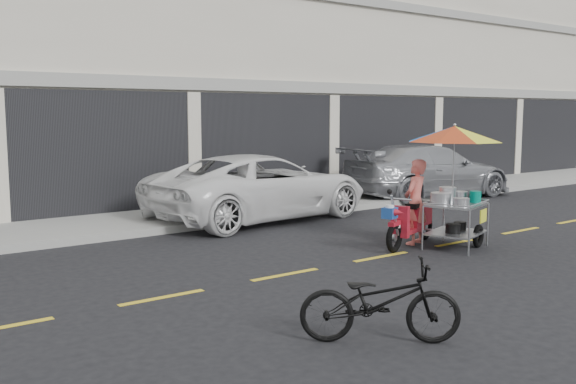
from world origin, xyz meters
TOP-DOWN VIEW (x-y plane):
  - ground at (0.00, 0.00)m, footprint 90.00×90.00m
  - sidewalk at (0.00, 5.50)m, footprint 45.00×3.00m
  - shophouse_block at (2.82, 10.59)m, footprint 36.00×8.11m
  - centerline at (0.00, 0.00)m, footprint 42.00×0.10m
  - white_pickup at (0.55, 4.38)m, footprint 5.57×3.02m
  - silver_pickup at (6.54, 4.70)m, footprint 5.42×2.70m
  - near_bicycle at (-2.89, -2.87)m, footprint 1.68×1.51m
  - food_vendor_rig at (1.46, 0.01)m, footprint 2.59×2.16m

SIDE VIEW (x-z plane):
  - ground at x=0.00m, z-range 0.00..0.00m
  - centerline at x=0.00m, z-range 0.00..0.01m
  - sidewalk at x=0.00m, z-range 0.00..0.15m
  - near_bicycle at x=-2.89m, z-range 0.00..0.88m
  - white_pickup at x=0.55m, z-range 0.00..1.48m
  - silver_pickup at x=6.54m, z-range 0.00..1.51m
  - food_vendor_rig at x=1.46m, z-range 0.28..2.51m
  - shophouse_block at x=2.82m, z-range -0.96..9.44m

